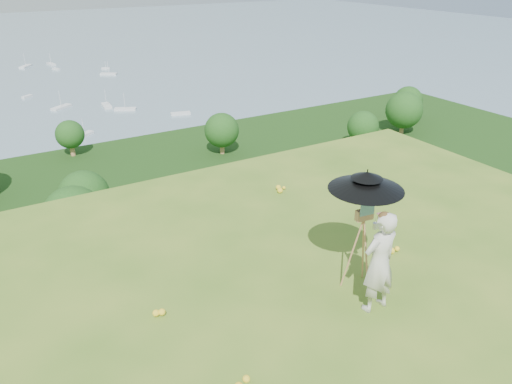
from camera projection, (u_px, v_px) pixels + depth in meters
ground at (380, 326)px, 7.47m from camera, size 14.00×14.00×0.00m
forest_slope at (86, 356)px, 47.02m from camera, size 140.00×56.00×22.00m
shoreline_tier at (32, 237)px, 81.14m from camera, size 170.00×28.00×8.00m
slope_trees at (62, 226)px, 41.09m from camera, size 110.00×50.00×6.00m
harbor_town at (25, 201)px, 78.39m from camera, size 110.00×22.00×5.00m
wildflowers at (369, 313)px, 7.64m from camera, size 10.00×10.50×0.12m
painter at (379, 262)px, 7.51m from camera, size 0.63×0.42×1.69m
field_easel at (361, 245)px, 8.08m from camera, size 0.66×0.66×1.56m
sun_umbrella at (365, 194)px, 7.71m from camera, size 1.26×1.26×0.82m
painter_cap at (385, 215)px, 7.18m from camera, size 0.22×0.25×0.10m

